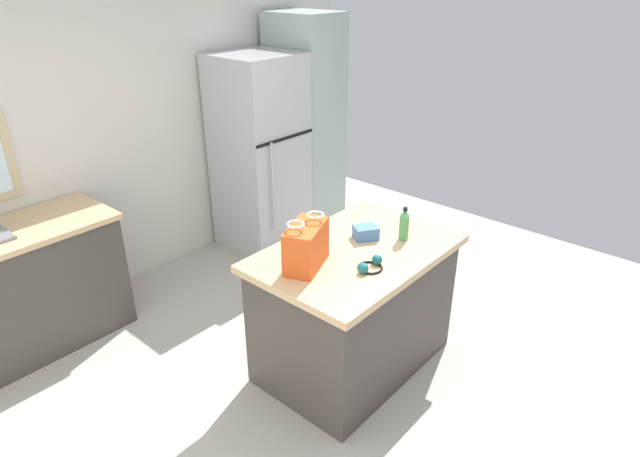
{
  "coord_description": "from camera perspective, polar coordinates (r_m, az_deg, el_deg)",
  "views": [
    {
      "loc": [
        -2.08,
        -1.63,
        2.48
      ],
      "look_at": [
        0.29,
        0.44,
        0.93
      ],
      "focal_mm": 30.18,
      "sensor_mm": 36.0,
      "label": 1
    }
  ],
  "objects": [
    {
      "name": "ground",
      "position": [
        3.62,
        2.28,
        -17.05
      ],
      "size": [
        6.23,
        6.23,
        0.0
      ],
      "primitive_type": "plane",
      "color": "#ADA89E"
    },
    {
      "name": "back_wall",
      "position": [
        4.65,
        -21.06,
        9.13
      ],
      "size": [
        5.19,
        0.13,
        2.5
      ],
      "color": "silver",
      "rests_on": "ground"
    },
    {
      "name": "kitchen_island",
      "position": [
        3.59,
        3.65,
        -8.4
      ],
      "size": [
        1.3,
        0.88,
        0.88
      ],
      "color": "#423D38",
      "rests_on": "ground"
    },
    {
      "name": "refrigerator",
      "position": [
        5.07,
        -6.42,
        7.86
      ],
      "size": [
        0.7,
        0.72,
        1.81
      ],
      "color": "#B7B7BC",
      "rests_on": "ground"
    },
    {
      "name": "tall_cabinet",
      "position": [
        5.46,
        -1.56,
        10.96
      ],
      "size": [
        0.52,
        0.64,
        2.11
      ],
      "color": "#9EB2A8",
      "rests_on": "ground"
    },
    {
      "name": "sink_counter",
      "position": [
        4.26,
        -29.08,
        -5.68
      ],
      "size": [
        1.32,
        0.62,
        1.1
      ],
      "color": "#423D38",
      "rests_on": "ground"
    },
    {
      "name": "shopping_bag",
      "position": [
        3.11,
        -1.49,
        -1.85
      ],
      "size": [
        0.37,
        0.29,
        0.31
      ],
      "color": "#DB511E",
      "rests_on": "kitchen_island"
    },
    {
      "name": "small_box",
      "position": [
        3.49,
        4.88,
        -0.41
      ],
      "size": [
        0.19,
        0.18,
        0.09
      ],
      "primitive_type": "cube",
      "rotation": [
        0.0,
        0.0,
        -0.58
      ],
      "color": "#4775B7",
      "rests_on": "kitchen_island"
    },
    {
      "name": "bottle",
      "position": [
        3.47,
        8.91,
        0.34
      ],
      "size": [
        0.06,
        0.06,
        0.23
      ],
      "color": "#4C9956",
      "rests_on": "kitchen_island"
    },
    {
      "name": "ear_defenders",
      "position": [
        3.15,
        5.35,
        -3.91
      ],
      "size": [
        0.2,
        0.15,
        0.06
      ],
      "color": "black",
      "rests_on": "kitchen_island"
    }
  ]
}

